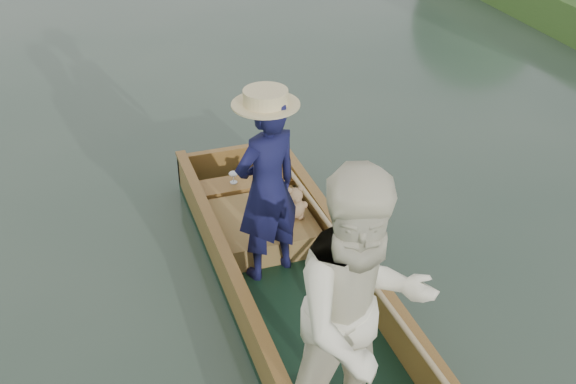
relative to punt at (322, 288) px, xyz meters
name	(u,v)px	position (x,y,z in m)	size (l,w,h in m)	color
ground	(313,333)	(0.07, 0.35, -0.74)	(120.00, 120.00, 0.00)	#283D30
punt	(322,288)	(0.00, 0.00, 0.00)	(1.19, 5.00, 2.07)	black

